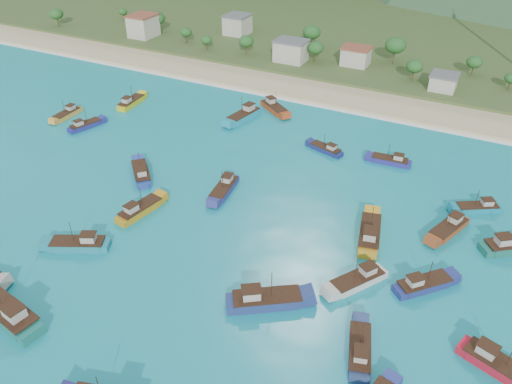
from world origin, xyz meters
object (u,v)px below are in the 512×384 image
at_px(boat_20, 131,103).
at_px(boat_13, 369,235).
at_px(boat_11, 390,161).
at_px(boat_26, 244,116).
at_px(boat_12, 140,210).
at_px(boat_24, 85,126).
at_px(boat_25, 141,174).
at_px(boat_18, 265,300).
at_px(boat_19, 478,208).
at_px(boat_17, 224,189).
at_px(boat_0, 9,314).
at_px(boat_22, 79,245).
at_px(boat_10, 512,246).
at_px(boat_7, 449,229).
at_px(boat_27, 358,281).
at_px(boat_31, 326,150).
at_px(boat_3, 67,114).
at_px(boat_21, 498,366).
at_px(boat_14, 423,285).
at_px(boat_30, 360,351).
at_px(boat_9, 274,108).

bearing_deg(boat_20, boat_13, -24.51).
height_order(boat_11, boat_26, boat_26).
bearing_deg(boat_12, boat_24, 156.60).
bearing_deg(boat_25, boat_18, -73.00).
bearing_deg(boat_19, boat_17, 78.72).
xyz_separation_m(boat_0, boat_22, (-2.41, 17.43, -0.29)).
bearing_deg(boat_20, boat_24, -99.27).
bearing_deg(boat_10, boat_7, -127.87).
height_order(boat_24, boat_27, boat_27).
bearing_deg(boat_0, boat_22, 17.51).
bearing_deg(boat_27, boat_22, 49.19).
bearing_deg(boat_31, boat_3, 117.09).
height_order(boat_21, boat_31, boat_21).
relative_size(boat_22, boat_26, 0.89).
xyz_separation_m(boat_14, boat_17, (-42.94, 9.93, 0.01)).
bearing_deg(boat_3, boat_13, 168.69).
height_order(boat_12, boat_25, boat_25).
height_order(boat_3, boat_17, boat_17).
bearing_deg(boat_26, boat_3, 35.51).
bearing_deg(boat_26, boat_24, 44.77).
distance_m(boat_21, boat_25, 76.74).
bearing_deg(boat_14, boat_17, -149.53).
distance_m(boat_14, boat_25, 62.60).
bearing_deg(boat_11, boat_10, -131.63).
bearing_deg(boat_3, boat_25, 154.88).
xyz_separation_m(boat_18, boat_24, (-68.96, 34.49, -0.33)).
bearing_deg(boat_18, boat_25, -151.90).
relative_size(boat_26, boat_27, 1.17).
xyz_separation_m(boat_30, boat_31, (-24.64, 53.27, -0.14)).
height_order(boat_0, boat_10, boat_0).
bearing_deg(boat_14, boat_27, -114.89).
xyz_separation_m(boat_7, boat_14, (-1.26, -17.16, -0.02)).
height_order(boat_14, boat_18, boat_18).
bearing_deg(boat_7, boat_0, 64.17).
bearing_deg(boat_3, boat_27, 161.37).
bearing_deg(boat_19, boat_31, 44.88).
height_order(boat_10, boat_31, boat_10).
xyz_separation_m(boat_10, boat_14, (-12.15, -16.88, -0.14)).
bearing_deg(boat_14, boat_12, -132.06).
bearing_deg(boat_11, boat_18, 168.76).
distance_m(boat_10, boat_17, 55.52).
height_order(boat_11, boat_22, boat_22).
distance_m(boat_9, boat_21, 89.14).
bearing_deg(boat_17, boat_9, -86.52).
xyz_separation_m(boat_7, boat_13, (-12.66, -8.65, 0.18)).
relative_size(boat_7, boat_31, 1.20).
height_order(boat_0, boat_30, boat_0).
bearing_deg(boat_18, boat_9, 170.19).
bearing_deg(boat_7, boat_12, 42.23).
height_order(boat_13, boat_27, boat_13).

